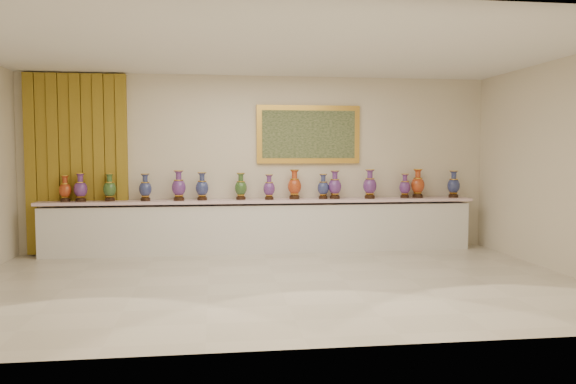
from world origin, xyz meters
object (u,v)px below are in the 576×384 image
counter (262,227)px  vase_0 (65,190)px  vase_1 (81,189)px  vase_2 (110,189)px

counter → vase_0: bearing=-179.9°
counter → vase_1: vase_1 is taller
counter → vase_0: (-3.18, -0.01, 0.65)m
counter → vase_0: 3.25m
vase_0 → vase_1: 0.25m
vase_1 → counter: bearing=0.5°
vase_1 → vase_0: bearing=175.3°
vase_0 → vase_1: (0.24, -0.02, 0.02)m
vase_2 → vase_0: bearing=179.9°
counter → vase_2: (-2.49, -0.01, 0.67)m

